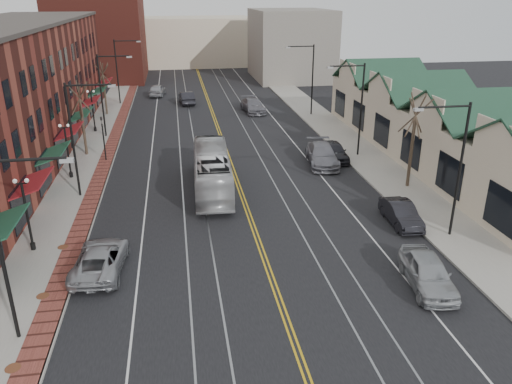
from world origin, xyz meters
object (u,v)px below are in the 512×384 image
object	(u,v)px
parked_car_b	(401,214)
parked_car_c	(322,155)
transit_bus	(212,171)
parked_car_d	(334,151)
parked_car_a	(428,272)
parked_suv	(100,259)

from	to	relation	value
parked_car_b	parked_car_c	size ratio (longest dim) A/B	0.73
parked_car_b	transit_bus	bearing A→B (deg)	147.71
parked_car_b	parked_car_d	bearing A→B (deg)	93.57
parked_car_a	transit_bus	bearing A→B (deg)	130.42
parked_car_a	parked_car_b	distance (m)	7.29
parked_car_a	parked_car_b	world-z (taller)	parked_car_a
parked_car_a	parked_car_d	distance (m)	20.27
parked_suv	parked_car_a	world-z (taller)	parked_car_a
transit_bus	parked_car_d	distance (m)	12.26
transit_bus	parked_suv	world-z (taller)	transit_bus
parked_car_c	parked_car_b	bearing A→B (deg)	-74.57
parked_car_b	parked_car_a	bearing A→B (deg)	-102.02
parked_car_a	parked_car_c	distance (m)	19.19
parked_suv	parked_car_d	world-z (taller)	parked_car_d
transit_bus	parked_car_d	world-z (taller)	transit_bus
parked_suv	parked_car_c	size ratio (longest dim) A/B	0.90
parked_car_a	parked_car_b	size ratio (longest dim) A/B	1.11
transit_bus	parked_car_c	size ratio (longest dim) A/B	1.83
parked_car_c	parked_car_d	xyz separation A→B (m)	(1.36, 1.02, -0.06)
transit_bus	parked_car_a	world-z (taller)	transit_bus
parked_car_c	parked_car_d	distance (m)	1.70
transit_bus	parked_car_a	bearing A→B (deg)	124.98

